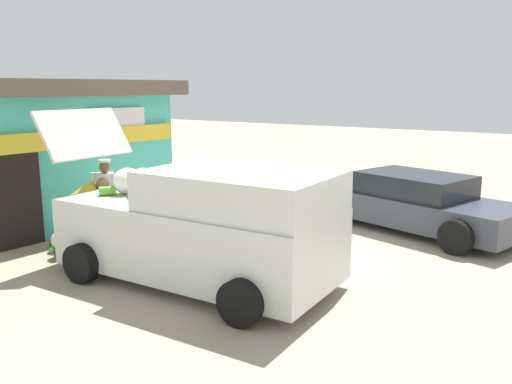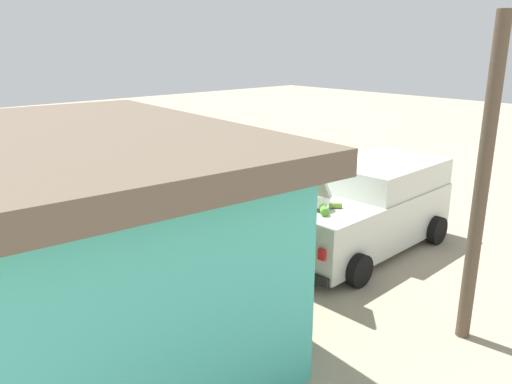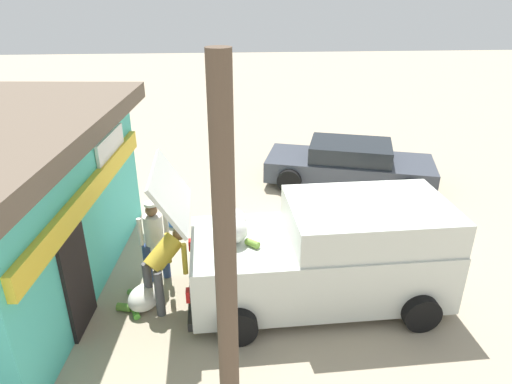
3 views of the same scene
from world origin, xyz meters
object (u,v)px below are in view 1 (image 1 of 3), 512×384
object	(u,v)px
vendor_standing	(106,195)
storefront_bar	(16,150)
delivery_van	(205,226)
unloaded_banana_pile	(68,239)
parked_sedan	(413,203)
customer_bending	(83,206)
paint_bucket	(183,212)

from	to	relation	value
vendor_standing	storefront_bar	bearing A→B (deg)	90.25
storefront_bar	delivery_van	xyz separation A→B (m)	(-0.70, -5.90, -0.71)
vendor_standing	unloaded_banana_pile	distance (m)	1.10
parked_sedan	storefront_bar	bearing A→B (deg)	118.94
customer_bending	paint_bucket	xyz separation A→B (m)	(2.87, 0.15, -0.70)
parked_sedan	paint_bucket	size ratio (longest dim) A/B	14.46
parked_sedan	customer_bending	xyz separation A→B (m)	(-4.94, 4.50, 0.29)
customer_bending	unloaded_banana_pile	bearing A→B (deg)	101.22
customer_bending	delivery_van	bearing A→B (deg)	-89.16
customer_bending	unloaded_banana_pile	world-z (taller)	customer_bending
parked_sedan	paint_bucket	xyz separation A→B (m)	(-2.07, 4.65, -0.41)
parked_sedan	customer_bending	distance (m)	6.69
unloaded_banana_pile	paint_bucket	distance (m)	2.95
parked_sedan	customer_bending	world-z (taller)	customer_bending
storefront_bar	customer_bending	world-z (taller)	storefront_bar
parked_sedan	paint_bucket	world-z (taller)	parked_sedan
paint_bucket	delivery_van	bearing A→B (deg)	-133.80
storefront_bar	unloaded_banana_pile	size ratio (longest dim) A/B	7.72
storefront_bar	delivery_van	world-z (taller)	storefront_bar
parked_sedan	unloaded_banana_pile	bearing A→B (deg)	135.82
storefront_bar	paint_bucket	distance (m)	3.92
delivery_van	vendor_standing	world-z (taller)	delivery_van
storefront_bar	vendor_standing	distance (m)	2.94
unloaded_banana_pile	customer_bending	bearing A→B (deg)	-78.78
parked_sedan	vendor_standing	size ratio (longest dim) A/B	2.97
unloaded_banana_pile	paint_bucket	bearing A→B (deg)	-4.44
vendor_standing	paint_bucket	distance (m)	2.25
vendor_standing	unloaded_banana_pile	bearing A→B (deg)	170.64
storefront_bar	unloaded_banana_pile	bearing A→B (deg)	-106.68
customer_bending	paint_bucket	world-z (taller)	customer_bending
delivery_van	customer_bending	bearing A→B (deg)	90.84
storefront_bar	vendor_standing	xyz separation A→B (m)	(0.01, -2.86, -0.69)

